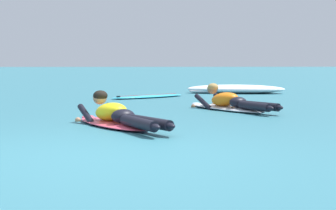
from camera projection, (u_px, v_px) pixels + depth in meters
The scene contains 5 objects.
ground_plane at pixel (128, 94), 15.60m from camera, with size 120.00×120.00×0.00m, color #2D6B7A.
surfer_near at pixel (116, 117), 8.00m from camera, with size 1.56×2.44×0.53m.
surfer_far at pixel (230, 103), 10.58m from camera, with size 1.54×2.41×0.53m.
drifting_surfboard at pixel (148, 96), 14.11m from camera, with size 2.06×1.79×0.16m.
whitewater_front at pixel (236, 89), 15.98m from camera, with size 2.88×1.45×0.24m.
Camera 1 is at (0.38, -5.61, 0.95)m, focal length 60.45 mm.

